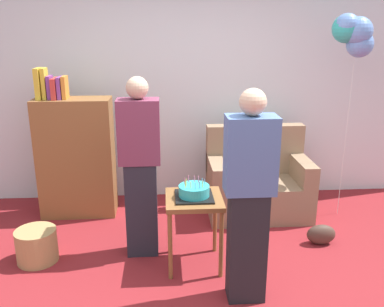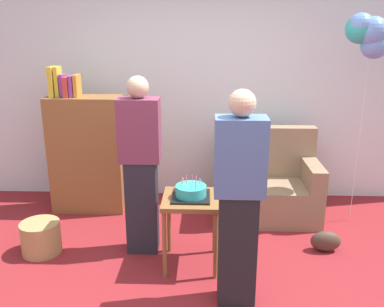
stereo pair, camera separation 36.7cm
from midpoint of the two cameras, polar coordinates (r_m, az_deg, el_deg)
name	(u,v)px [view 1 (the left image)]	position (r m, az deg, el deg)	size (l,w,h in m)	color
ground_plane	(208,289)	(3.52, -0.93, -18.13)	(8.00, 8.00, 0.00)	maroon
wall_back	(191,86)	(4.97, -2.27, 9.22)	(6.00, 0.10, 2.70)	silver
couch	(257,183)	(4.70, 6.69, -4.11)	(1.10, 0.70, 0.96)	#8C7054
bookshelf	(76,156)	(4.75, -17.75, -0.31)	(0.80, 0.36, 1.62)	brown
side_table	(194,208)	(3.59, -2.68, -7.53)	(0.48, 0.48, 0.64)	brown
birthday_cake	(194,192)	(3.53, -2.72, -5.31)	(0.32, 0.32, 0.17)	black
person_blowing_candles	(140,168)	(3.72, -9.91, -1.97)	(0.36, 0.22, 1.63)	#23232D
person_holding_cake	(249,198)	(3.05, 4.34, -6.14)	(0.36, 0.22, 1.63)	black
wicker_basket	(37,245)	(4.12, -22.91, -11.55)	(0.36, 0.36, 0.30)	#A88451
handbag	(321,234)	(4.23, 14.82, -10.69)	(0.28, 0.14, 0.20)	#473328
balloon_bunch	(353,33)	(4.52, 18.93, 15.35)	(0.42, 0.32, 2.15)	silver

